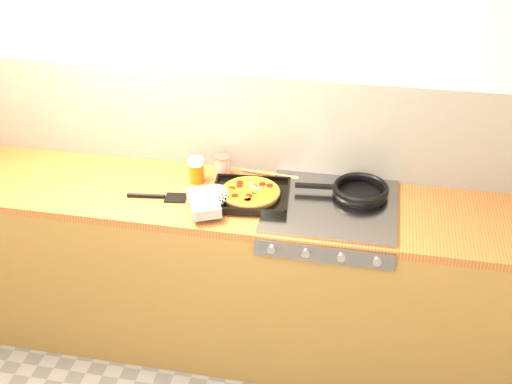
% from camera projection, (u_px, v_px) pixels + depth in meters
% --- Properties ---
extents(room_shell, '(3.20, 3.20, 3.20)m').
position_uv_depth(room_shell, '(248.00, 124.00, 3.14)').
color(room_shell, white).
rests_on(room_shell, ground).
extents(counter_run, '(3.20, 0.62, 0.90)m').
position_uv_depth(counter_run, '(238.00, 272.00, 3.26)').
color(counter_run, brown).
rests_on(counter_run, ground).
extents(stovetop, '(0.60, 0.56, 0.02)m').
position_uv_depth(stovetop, '(331.00, 206.00, 2.95)').
color(stovetop, gray).
rests_on(stovetop, counter_run).
extents(pizza_on_tray, '(0.48, 0.45, 0.06)m').
position_uv_depth(pizza_on_tray, '(238.00, 195.00, 2.97)').
color(pizza_on_tray, black).
rests_on(pizza_on_tray, stovetop).
extents(frying_pan, '(0.45, 0.29, 0.04)m').
position_uv_depth(frying_pan, '(359.00, 190.00, 3.00)').
color(frying_pan, black).
rests_on(frying_pan, stovetop).
extents(tomato_can, '(0.10, 0.10, 0.11)m').
position_uv_depth(tomato_can, '(223.00, 166.00, 3.17)').
color(tomato_can, '#AF150E').
rests_on(tomato_can, counter_run).
extents(juice_glass, '(0.10, 0.10, 0.13)m').
position_uv_depth(juice_glass, '(196.00, 170.00, 3.12)').
color(juice_glass, '#E75B0D').
rests_on(juice_glass, counter_run).
extents(wooden_spoon, '(0.30, 0.06, 0.02)m').
position_uv_depth(wooden_spoon, '(277.00, 175.00, 3.19)').
color(wooden_spoon, '#9B6B42').
rests_on(wooden_spoon, counter_run).
extents(black_spatula, '(0.29, 0.10, 0.02)m').
position_uv_depth(black_spatula, '(158.00, 197.00, 3.02)').
color(black_spatula, black).
rests_on(black_spatula, counter_run).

